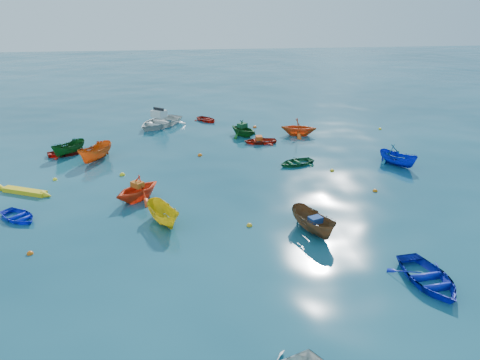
{
  "coord_description": "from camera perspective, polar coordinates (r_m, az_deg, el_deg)",
  "views": [
    {
      "loc": [
        -3.36,
        -22.38,
        11.61
      ],
      "look_at": [
        0.0,
        5.0,
        0.4
      ],
      "focal_mm": 35.0,
      "sensor_mm": 36.0,
      "label": 1
    }
  ],
  "objects": [
    {
      "name": "buoy_or_d",
      "position": [
        37.27,
        19.96,
        2.59
      ],
      "size": [
        0.29,
        0.29,
        0.29
      ],
      "primitive_type": "sphere",
      "color": "#FF600D",
      "rests_on": "ground"
    },
    {
      "name": "sampan_yellow_mid",
      "position": [
        25.57,
        -9.22,
        -5.2
      ],
      "size": [
        2.31,
        3.26,
        1.18
      ],
      "primitive_type": "imported",
      "rotation": [
        0.0,
        0.0,
        0.42
      ],
      "color": "gold",
      "rests_on": "ground"
    },
    {
      "name": "buoy_ye_d",
      "position": [
        32.62,
        -14.15,
        0.56
      ],
      "size": [
        0.37,
        0.37,
        0.37
      ],
      "primitive_type": "sphere",
      "color": "yellow",
      "rests_on": "ground"
    },
    {
      "name": "sampan_brown_mid",
      "position": [
        24.63,
        8.86,
        -6.3
      ],
      "size": [
        2.32,
        3.49,
        1.26
      ],
      "primitive_type": "imported",
      "rotation": [
        0.0,
        0.0,
        0.37
      ],
      "color": "brown",
      "rests_on": "ground"
    },
    {
      "name": "kayak_yellow",
      "position": [
        31.72,
        -24.73,
        -1.5
      ],
      "size": [
        3.57,
        2.04,
        0.37
      ],
      "primitive_type": null,
      "rotation": [
        0.0,
        0.0,
        1.14
      ],
      "color": "yellow",
      "rests_on": "ground"
    },
    {
      "name": "buoy_or_e",
      "position": [
        42.97,
        1.82,
        6.43
      ],
      "size": [
        0.35,
        0.35,
        0.35
      ],
      "primitive_type": "sphere",
      "color": "#F9540D",
      "rests_on": "ground"
    },
    {
      "name": "buoy_ye_e",
      "position": [
        44.19,
        16.69,
        5.94
      ],
      "size": [
        0.29,
        0.29,
        0.29
      ],
      "primitive_type": "sphere",
      "color": "yellow",
      "rests_on": "ground"
    },
    {
      "name": "tarp_blue_a",
      "position": [
        24.17,
        9.18,
        -4.8
      ],
      "size": [
        0.78,
        0.69,
        0.31
      ],
      "primitive_type": "cube",
      "rotation": [
        0.0,
        0.0,
        0.37
      ],
      "color": "navy",
      "rests_on": "sampan_brown_mid"
    },
    {
      "name": "dinghy_red_ne",
      "position": [
        38.5,
        2.47,
        4.54
      ],
      "size": [
        2.68,
        1.95,
        0.55
      ],
      "primitive_type": "imported",
      "rotation": [
        0.0,
        0.0,
        -1.55
      ],
      "color": "#AF1F0E",
      "rests_on": "ground"
    },
    {
      "name": "sampan_blue_far",
      "position": [
        35.29,
        18.59,
        1.71
      ],
      "size": [
        2.55,
        3.02,
        1.13
      ],
      "primitive_type": "imported",
      "rotation": [
        0.0,
        0.0,
        0.6
      ],
      "color": "#0E1FB1",
      "rests_on": "ground"
    },
    {
      "name": "dinghy_blue_sw",
      "position": [
        28.36,
        -25.36,
        -4.34
      ],
      "size": [
        3.16,
        3.11,
        0.54
      ],
      "primitive_type": "imported",
      "rotation": [
        0.0,
        0.0,
        0.84
      ],
      "color": "#1124D8",
      "rests_on": "ground"
    },
    {
      "name": "dinghy_orange_w",
      "position": [
        28.62,
        -12.32,
        -2.36
      ],
      "size": [
        4.04,
        4.04,
        1.61
      ],
      "primitive_type": "imported",
      "rotation": [
        0.0,
        0.0,
        -0.79
      ],
      "color": "#F54117",
      "rests_on": "ground"
    },
    {
      "name": "buoy_ye_c",
      "position": [
        33.01,
        11.15,
        1.09
      ],
      "size": [
        0.31,
        0.31,
        0.31
      ],
      "primitive_type": "sphere",
      "color": "gold",
      "rests_on": "ground"
    },
    {
      "name": "buoy_or_c",
      "position": [
        35.56,
        -4.91,
        2.97
      ],
      "size": [
        0.36,
        0.36,
        0.36
      ],
      "primitive_type": "sphere",
      "color": "#E25C0C",
      "rests_on": "ground"
    },
    {
      "name": "dinghy_red_far",
      "position": [
        45.24,
        -4.07,
        7.19
      ],
      "size": [
        2.86,
        3.04,
        0.51
      ],
      "primitive_type": "imported",
      "rotation": [
        0.0,
        0.0,
        0.61
      ],
      "color": "#A0180D",
      "rests_on": "ground"
    },
    {
      "name": "ground",
      "position": [
        25.44,
        1.38,
        -5.05
      ],
      "size": [
        160.0,
        160.0,
        0.0
      ],
      "primitive_type": "plane",
      "color": "#0A3749",
      "rests_on": "ground"
    },
    {
      "name": "dinghy_blue_se",
      "position": [
        21.98,
        21.88,
        -11.58
      ],
      "size": [
        2.94,
        3.85,
        0.75
      ],
      "primitive_type": "imported",
      "rotation": [
        0.0,
        0.0,
        0.1
      ],
      "color": "#0D1EAD",
      "rests_on": "ground"
    },
    {
      "name": "dinghy_cyan_se",
      "position": [
        36.03,
        18.1,
        2.19
      ],
      "size": [
        2.86,
        3.09,
        1.35
      ],
      "primitive_type": "imported",
      "rotation": [
        0.0,
        0.0,
        0.3
      ],
      "color": "teal",
      "rests_on": "ground"
    },
    {
      "name": "dinghy_green_e",
      "position": [
        33.84,
        6.84,
        1.89
      ],
      "size": [
        3.13,
        2.68,
        0.55
      ],
      "primitive_type": "imported",
      "rotation": [
        0.0,
        0.0,
        -1.23
      ],
      "color": "#13512B",
      "rests_on": "ground"
    },
    {
      "name": "buoy_ye_a",
      "position": [
        24.96,
        1.15,
        -5.61
      ],
      "size": [
        0.31,
        0.31,
        0.31
      ],
      "primitive_type": "sphere",
      "color": "gold",
      "rests_on": "ground"
    },
    {
      "name": "tarp_orange_a",
      "position": [
        28.27,
        -12.4,
        -0.53
      ],
      "size": [
        0.86,
        0.86,
        0.33
      ],
      "primitive_type": "cube",
      "rotation": [
        0.0,
        0.0,
        -0.79
      ],
      "color": "#CD5B15",
      "rests_on": "dinghy_orange_w"
    },
    {
      "name": "motorboat_white",
      "position": [
        44.03,
        -9.76,
        6.5
      ],
      "size": [
        5.86,
        6.09,
        1.63
      ],
      "primitive_type": "imported",
      "rotation": [
        0.0,
        0.0,
        -0.67
      ],
      "color": "silver",
      "rests_on": "ground"
    },
    {
      "name": "tarp_green_b",
      "position": [
        40.18,
        0.28,
        6.68
      ],
      "size": [
        0.93,
        0.9,
        0.36
      ],
      "primitive_type": "cube",
      "rotation": [
        0.0,
        0.0,
        0.66
      ],
      "color": "#104321",
      "rests_on": "dinghy_green_n"
    },
    {
      "name": "dinghy_red_nw",
      "position": [
        38.03,
        -20.36,
        2.92
      ],
      "size": [
        3.16,
        2.63,
        0.57
      ],
      "primitive_type": "imported",
      "rotation": [
        0.0,
        0.0,
        1.85
      ],
      "color": "red",
      "rests_on": "ground"
    },
    {
      "name": "tarp_orange_b",
      "position": [
        38.36,
        2.33,
        5.15
      ],
      "size": [
        0.51,
        0.67,
        0.32
      ],
      "primitive_type": "cube",
      "rotation": [
        0.0,
        0.0,
        -1.55
      ],
      "color": "#DB5016",
      "rests_on": "dinghy_red_ne"
    },
    {
      "name": "sampan_orange_n",
      "position": [
        36.04,
        -17.06,
        2.32
      ],
      "size": [
        2.74,
        3.6,
        1.31
      ],
      "primitive_type": "imported",
      "rotation": [
        0.0,
        0.0,
        -0.49
      ],
      "color": "#D15713",
      "rests_on": "ground"
    },
    {
      "name": "buoy_or_b",
      "position": [
        30.31,
        16.13,
        -1.33
      ],
      "size": [
        0.31,
        0.31,
        0.31
      ],
      "primitive_type": "sphere",
      "color": "#D1650B",
      "rests_on": "ground"
    },
    {
      "name": "dinghy_orange_far",
      "position": [
        40.89,
        7.11,
        5.45
      ],
      "size": [
        3.65,
        3.38,
        1.58
      ],
      "primitive_type": "imported",
      "rotation": [
        0.0,
        0.0,
        1.26
      ],
      "color": "#E65315",
      "rests_on": "ground"
    },
    {
      "name": "dinghy_green_n",
      "position": [
        40.37,
        0.38,
        5.4
      ],
      "size": [
        3.61,
        3.67,
        1.47
      ],
      "primitive_type": "imported",
      "rotation": [
        0.0,
        0.0,
        0.66
      ],
      "color": "#135419",
      "rests_on": "ground"
    },
    {
      "name": "sampan_green_far",
      "position": [
        37.94,
        -20.03,
        2.92
      ],
      "size": [
        2.73,
        3.01,
        1.15
      ],
      "primitive_type": "imported",
      "rotation": [
        0.0,
        0.0,
        -0.68
      ],
      "color": "#0F4215",
      "rests_on": "ground"
    },
    {
      "name": "buoy_ye_b",
      "position": [
        33.19,
        -21.63,
        0.01
      ],
      "size": [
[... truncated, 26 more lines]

